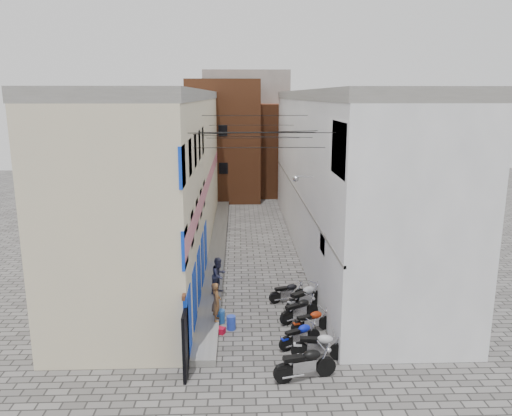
{
  "coord_description": "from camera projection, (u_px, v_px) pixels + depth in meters",
  "views": [
    {
      "loc": [
        -0.82,
        -14.87,
        8.73
      ],
      "look_at": [
        0.1,
        10.43,
        3.0
      ],
      "focal_mm": 35.0,
      "sensor_mm": 36.0,
      "label": 1
    }
  ],
  "objects": [
    {
      "name": "motorcycle_a",
      "position": [
        305.0,
        362.0,
        15.56
      ],
      "size": [
        2.16,
        1.12,
        1.2
      ],
      "primitive_type": null,
      "rotation": [
        0.0,
        0.0,
        -1.33
      ],
      "color": "black",
      "rests_on": "ground"
    },
    {
      "name": "building_far_concrete",
      "position": [
        246.0,
        129.0,
        48.37
      ],
      "size": [
        8.0,
        5.0,
        11.0
      ],
      "primitive_type": "cube",
      "color": "slate",
      "rests_on": "ground"
    },
    {
      "name": "water_jug_near",
      "position": [
        231.0,
        323.0,
        18.99
      ],
      "size": [
        0.44,
        0.44,
        0.54
      ],
      "primitive_type": "cylinder",
      "rotation": [
        0.0,
        0.0,
        -0.35
      ],
      "color": "#243FB6",
      "rests_on": "ground"
    },
    {
      "name": "building_far_brick_right",
      "position": [
        280.0,
        149.0,
        44.91
      ],
      "size": [
        5.0,
        6.0,
        8.0
      ],
      "primitive_type": "cube",
      "color": "brown",
      "rests_on": "ground"
    },
    {
      "name": "far_shopfront",
      "position": [
        248.0,
        190.0,
        40.75
      ],
      "size": [
        2.0,
        0.3,
        2.4
      ],
      "primitive_type": "cube",
      "color": "black",
      "rests_on": "ground"
    },
    {
      "name": "motorcycle_d",
      "position": [
        312.0,
        320.0,
        18.74
      ],
      "size": [
        1.76,
        1.07,
        0.97
      ],
      "primitive_type": null,
      "rotation": [
        0.0,
        0.0,
        -1.22
      ],
      "color": "#98260A",
      "rests_on": "ground"
    },
    {
      "name": "red_crate",
      "position": [
        220.0,
        330.0,
        18.7
      ],
      "size": [
        0.44,
        0.39,
        0.23
      ],
      "primitive_type": "cube",
      "rotation": [
        0.0,
        0.0,
        -0.39
      ],
      "color": "#B80D29",
      "rests_on": "ground"
    },
    {
      "name": "person_b",
      "position": [
        219.0,
        275.0,
        21.76
      ],
      "size": [
        0.97,
        0.99,
        1.62
      ],
      "primitive_type": "imported",
      "rotation": [
        0.0,
        0.0,
        0.89
      ],
      "color": "#353750",
      "rests_on": "plinth"
    },
    {
      "name": "water_jug_far",
      "position": [
        221.0,
        316.0,
        19.56
      ],
      "size": [
        0.42,
        0.42,
        0.52
      ],
      "primitive_type": "cylinder",
      "rotation": [
        0.0,
        0.0,
        0.31
      ],
      "color": "#245EB4",
      "rests_on": "ground"
    },
    {
      "name": "motorcycle_g",
      "position": [
        288.0,
        291.0,
        21.47
      ],
      "size": [
        1.77,
        0.96,
        0.98
      ],
      "primitive_type": null,
      "rotation": [
        0.0,
        0.0,
        -1.3
      ],
      "color": "black",
      "rests_on": "ground"
    },
    {
      "name": "plinth",
      "position": [
        218.0,
        247.0,
        29.02
      ],
      "size": [
        0.9,
        26.0,
        0.25
      ],
      "primitive_type": "cube",
      "color": "slate",
      "rests_on": "ground"
    },
    {
      "name": "building_left",
      "position": [
        164.0,
        173.0,
        27.9
      ],
      "size": [
        5.1,
        27.0,
        9.0
      ],
      "color": "beige",
      "rests_on": "ground"
    },
    {
      "name": "motorcycle_b",
      "position": [
        319.0,
        344.0,
        16.77
      ],
      "size": [
        1.95,
        0.79,
        1.1
      ],
      "primitive_type": null,
      "rotation": [
        0.0,
        0.0,
        -1.68
      ],
      "color": "#B0B1B5",
      "rests_on": "ground"
    },
    {
      "name": "building_right",
      "position": [
        341.0,
        172.0,
        28.3
      ],
      "size": [
        5.94,
        26.0,
        9.0
      ],
      "color": "silver",
      "rests_on": "ground"
    },
    {
      "name": "overhead_wires",
      "position": [
        256.0,
        132.0,
        22.32
      ],
      "size": [
        5.8,
        13.02,
        1.32
      ],
      "color": "black",
      "rests_on": "ground"
    },
    {
      "name": "motorcycle_e",
      "position": [
        299.0,
        309.0,
        19.64
      ],
      "size": [
        1.86,
        1.42,
        1.05
      ],
      "primitive_type": null,
      "rotation": [
        0.0,
        0.0,
        -1.04
      ],
      "color": "black",
      "rests_on": "ground"
    },
    {
      "name": "ground",
      "position": [
        265.0,
        366.0,
        16.45
      ],
      "size": [
        90.0,
        90.0,
        0.0
      ],
      "primitive_type": "plane",
      "color": "#53514E",
      "rests_on": "ground"
    },
    {
      "name": "motorcycle_c",
      "position": [
        300.0,
        334.0,
        17.61
      ],
      "size": [
        1.75,
        1.25,
        0.98
      ],
      "primitive_type": null,
      "rotation": [
        0.0,
        0.0,
        -1.09
      ],
      "color": "#0B19AA",
      "rests_on": "ground"
    },
    {
      "name": "person_a",
      "position": [
        216.0,
        302.0,
        19.09
      ],
      "size": [
        0.39,
        0.57,
        1.52
      ],
      "primitive_type": "imported",
      "rotation": [
        0.0,
        0.0,
        1.62
      ],
      "color": "brown",
      "rests_on": "plinth"
    },
    {
      "name": "building_far_brick_left",
      "position": [
        224.0,
        140.0,
        42.56
      ],
      "size": [
        6.0,
        6.0,
        10.0
      ],
      "primitive_type": "cube",
      "color": "brown",
      "rests_on": "ground"
    },
    {
      "name": "motorcycle_f",
      "position": [
        305.0,
        296.0,
        20.66
      ],
      "size": [
        2.02,
        1.79,
        1.19
      ],
      "primitive_type": null,
      "rotation": [
        0.0,
        0.0,
        -0.9
      ],
      "color": "#9B9B9F",
      "rests_on": "ground"
    }
  ]
}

